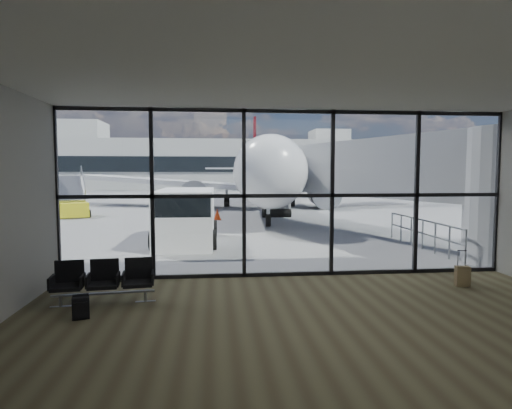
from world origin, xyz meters
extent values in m
plane|color=slate|center=(0.00, 40.00, 0.00)|extent=(220.00, 220.00, 0.00)
cube|color=brown|center=(0.00, -4.00, 0.01)|extent=(12.00, 8.00, 0.01)
cube|color=silver|center=(0.00, -4.00, 4.50)|extent=(12.00, 8.00, 0.02)
cube|color=#B9B9B3|center=(0.00, -8.00, 2.25)|extent=(12.00, 0.02, 4.50)
cube|color=white|center=(0.00, 0.00, 2.25)|extent=(12.00, 0.04, 4.50)
cube|color=black|center=(0.00, 0.00, 0.06)|extent=(12.00, 0.12, 0.10)
cube|color=black|center=(0.00, 0.00, 2.20)|extent=(12.00, 0.12, 0.10)
cube|color=black|center=(0.00, 0.00, 4.44)|extent=(12.00, 0.12, 0.10)
cube|color=black|center=(-6.00, 0.00, 2.25)|extent=(0.10, 0.12, 4.50)
cube|color=black|center=(-3.60, 0.00, 2.25)|extent=(0.10, 0.12, 4.50)
cube|color=black|center=(-1.20, 0.00, 2.25)|extent=(0.10, 0.12, 4.50)
cube|color=black|center=(1.20, 0.00, 2.25)|extent=(0.10, 0.12, 4.50)
cube|color=black|center=(3.60, 0.00, 2.25)|extent=(0.10, 0.12, 4.50)
cube|color=black|center=(6.00, 0.00, 2.25)|extent=(0.10, 0.12, 4.50)
cylinder|color=#9D9FA2|center=(7.20, 1.00, 2.10)|extent=(2.80, 2.80, 4.20)
cube|color=#9D9FA2|center=(4.55, 8.00, 3.00)|extent=(7.45, 14.81, 2.40)
cube|color=#9D9FA2|center=(1.90, 15.00, 3.00)|extent=(2.60, 2.20, 2.60)
cylinder|color=gray|center=(1.10, 15.00, 0.90)|extent=(0.20, 0.20, 1.80)
cylinder|color=gray|center=(2.70, 15.00, 0.90)|extent=(0.20, 0.20, 1.80)
cylinder|color=black|center=(1.90, 15.00, 0.25)|extent=(1.80, 0.56, 0.56)
cylinder|color=gray|center=(5.60, 0.80, 0.55)|extent=(0.06, 0.06, 1.10)
cylinder|color=gray|center=(5.60, 1.70, 0.55)|extent=(0.06, 0.06, 1.10)
cylinder|color=gray|center=(5.60, 2.60, 0.55)|extent=(0.06, 0.06, 1.10)
cylinder|color=gray|center=(5.60, 3.50, 0.55)|extent=(0.06, 0.06, 1.10)
cylinder|color=gray|center=(5.60, 4.40, 0.55)|extent=(0.06, 0.06, 1.10)
cylinder|color=gray|center=(5.60, 5.30, 0.55)|extent=(0.06, 0.06, 1.10)
cylinder|color=gray|center=(5.60, 6.20, 0.55)|extent=(0.06, 0.06, 1.10)
cylinder|color=gray|center=(5.60, 3.50, 1.08)|extent=(0.06, 5.40, 0.06)
cylinder|color=gray|center=(5.60, 3.50, 0.60)|extent=(0.06, 5.40, 0.06)
cube|color=#AAAAA5|center=(0.00, 62.00, 4.00)|extent=(80.00, 12.00, 8.00)
cube|color=black|center=(0.00, 55.90, 4.00)|extent=(80.00, 0.20, 2.40)
cube|color=#AAAAA5|center=(-25.00, 62.00, 9.50)|extent=(10.00, 8.00, 3.00)
cube|color=#AAAAA5|center=(18.00, 62.00, 9.00)|extent=(6.00, 6.00, 2.00)
cylinder|color=#382619|center=(-39.00, 72.00, 1.53)|extent=(0.50, 0.50, 3.06)
sphere|color=black|center=(-39.00, 72.00, 5.27)|extent=(5.61, 5.61, 5.61)
cylinder|color=#382619|center=(-33.00, 72.00, 1.71)|extent=(0.50, 0.50, 3.42)
sphere|color=black|center=(-33.00, 72.00, 5.89)|extent=(6.27, 6.27, 6.27)
cylinder|color=#382619|center=(-27.00, 72.00, 1.35)|extent=(0.50, 0.50, 2.70)
sphere|color=black|center=(-27.00, 72.00, 4.65)|extent=(4.95, 4.95, 4.95)
cylinder|color=#382619|center=(-21.00, 72.00, 1.53)|extent=(0.50, 0.50, 3.06)
sphere|color=black|center=(-21.00, 72.00, 5.27)|extent=(5.61, 5.61, 5.61)
cylinder|color=#382619|center=(-15.00, 72.00, 1.71)|extent=(0.50, 0.50, 3.42)
sphere|color=black|center=(-15.00, 72.00, 5.89)|extent=(6.27, 6.27, 6.27)
cube|color=gray|center=(-4.37, -2.09, 0.24)|extent=(2.12, 0.31, 0.04)
cube|color=black|center=(-5.09, -2.17, 0.42)|extent=(0.66, 0.62, 0.08)
cube|color=black|center=(-5.12, -1.90, 0.67)|extent=(0.60, 0.13, 0.53)
cube|color=black|center=(-4.37, -2.09, 0.42)|extent=(0.66, 0.62, 0.08)
cube|color=black|center=(-4.40, -1.82, 0.67)|extent=(0.60, 0.13, 0.53)
cube|color=black|center=(-3.65, -2.01, 0.42)|extent=(0.66, 0.62, 0.08)
cube|color=black|center=(-3.68, -1.74, 0.67)|extent=(0.60, 0.13, 0.53)
cylinder|color=gray|center=(-5.23, -2.18, 0.12)|extent=(0.06, 0.06, 0.24)
cylinder|color=gray|center=(-3.51, -1.99, 0.12)|extent=(0.06, 0.06, 0.24)
cube|color=black|center=(-4.57, -2.99, 0.22)|extent=(0.35, 0.27, 0.43)
cube|color=black|center=(-4.54, -3.10, 0.22)|extent=(0.26, 0.12, 0.29)
cylinder|color=black|center=(-4.60, -2.89, 0.43)|extent=(0.30, 0.15, 0.08)
cube|color=olive|center=(4.11, -1.50, 0.27)|extent=(0.36, 0.26, 0.49)
cube|color=olive|center=(4.09, -1.61, 0.27)|extent=(0.28, 0.09, 0.37)
cylinder|color=gray|center=(4.04, -1.39, 0.69)|extent=(0.02, 0.02, 0.41)
cylinder|color=gray|center=(4.22, -1.43, 0.69)|extent=(0.02, 0.02, 0.41)
cube|color=black|center=(4.13, -1.41, 0.89)|extent=(0.22, 0.07, 0.02)
cylinder|color=black|center=(4.04, -1.39, 0.03)|extent=(0.04, 0.06, 0.05)
cylinder|color=black|center=(4.22, -1.43, 0.03)|extent=(0.04, 0.06, 0.05)
cylinder|color=silver|center=(1.67, 22.82, 2.85)|extent=(5.52, 28.67, 3.51)
sphere|color=silver|center=(0.66, 8.61, 2.85)|extent=(3.51, 3.51, 3.51)
cone|color=silver|center=(2.85, 39.40, 3.13)|extent=(3.91, 5.93, 3.51)
cube|color=black|center=(0.70, 9.18, 3.32)|extent=(2.16, 1.28, 0.47)
cube|color=silver|center=(-6.32, 24.34, 2.04)|extent=(14.42, 8.34, 1.13)
cylinder|color=black|center=(-3.32, 22.23, 1.09)|extent=(2.22, 3.36, 1.99)
cube|color=silver|center=(-0.22, 39.14, 3.23)|extent=(5.49, 3.09, 0.17)
cube|color=silver|center=(9.79, 23.20, 2.04)|extent=(14.61, 6.57, 1.13)
cylinder|color=black|center=(6.53, 21.53, 1.09)|extent=(2.22, 3.36, 1.99)
cube|color=silver|center=(5.84, 38.71, 3.23)|extent=(5.41, 2.42, 0.17)
cube|color=#550C13|center=(2.85, 39.40, 6.27)|extent=(0.54, 3.62, 5.70)
cylinder|color=gray|center=(0.80, 10.51, 0.66)|extent=(0.19, 0.19, 1.33)
cylinder|color=black|center=(0.80, 10.51, 0.33)|extent=(0.28, 0.68, 0.66)
cylinder|color=black|center=(-0.95, 23.49, 0.43)|extent=(0.49, 0.94, 0.91)
cylinder|color=black|center=(4.36, 23.11, 0.43)|extent=(0.49, 0.94, 0.91)
cube|color=white|center=(-3.09, 5.78, 1.07)|extent=(2.19, 4.94, 2.14)
cube|color=black|center=(-3.11, 3.96, 1.66)|extent=(2.04, 1.30, 0.75)
cylinder|color=black|center=(-4.18, 4.18, 0.37)|extent=(0.28, 0.75, 0.75)
cylinder|color=black|center=(-2.04, 4.16, 0.37)|extent=(0.28, 0.75, 0.75)
cylinder|color=black|center=(-4.14, 7.39, 0.37)|extent=(0.28, 0.75, 0.75)
cylinder|color=black|center=(-2.01, 7.37, 0.37)|extent=(0.28, 0.75, 0.75)
cube|color=black|center=(-4.12, 21.04, 0.49)|extent=(1.51, 2.80, 0.90)
cube|color=black|center=(-4.01, 22.11, 1.17)|extent=(1.29, 2.33, 0.92)
cylinder|color=black|center=(-4.83, 20.20, 0.22)|extent=(0.22, 0.46, 0.45)
cylinder|color=black|center=(-3.58, 20.08, 0.22)|extent=(0.22, 0.46, 0.45)
cylinder|color=black|center=(-4.65, 21.99, 0.22)|extent=(0.22, 0.46, 0.45)
cylinder|color=black|center=(-3.40, 21.87, 0.22)|extent=(0.22, 0.46, 0.45)
cube|color=gold|center=(-10.97, 16.70, 0.49)|extent=(2.76, 3.50, 0.88)
cube|color=gray|center=(-11.30, 17.52, 1.76)|extent=(2.34, 2.88, 1.62)
cylinder|color=black|center=(-11.39, 15.36, 0.24)|extent=(0.38, 0.53, 0.48)
cylinder|color=black|center=(-9.75, 16.00, 0.24)|extent=(0.38, 0.53, 0.48)
cylinder|color=black|center=(-12.19, 17.40, 0.24)|extent=(0.38, 0.53, 0.48)
cylinder|color=black|center=(-10.56, 18.04, 0.24)|extent=(0.38, 0.53, 0.48)
cube|color=#E35F0B|center=(-2.28, 13.89, 0.02)|extent=(0.48, 0.48, 0.03)
cone|color=#E35F0B|center=(-2.28, 13.89, 0.34)|extent=(0.46, 0.46, 0.68)
cube|color=#EF3C0C|center=(-1.81, 13.89, 0.02)|extent=(0.46, 0.46, 0.03)
cone|color=#EF3C0C|center=(-1.81, 13.89, 0.33)|extent=(0.44, 0.44, 0.66)
camera|label=1|loc=(-2.00, -11.35, 2.85)|focal=30.00mm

